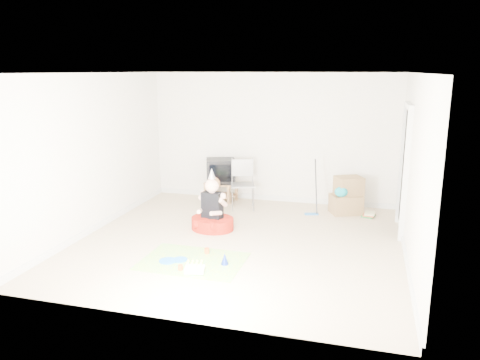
% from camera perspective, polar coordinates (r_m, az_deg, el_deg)
% --- Properties ---
extents(ground, '(5.00, 5.00, 0.00)m').
position_cam_1_polar(ground, '(7.46, -0.07, -7.48)').
color(ground, '#C9B190').
rests_on(ground, ground).
extents(doorway_recess, '(0.02, 0.90, 2.05)m').
position_cam_1_polar(doorway_recess, '(8.11, 19.45, 1.00)').
color(doorway_recess, black).
rests_on(doorway_recess, ground).
extents(tv_stand, '(0.68, 0.51, 0.38)m').
position_cam_1_polar(tv_stand, '(9.67, -2.35, -1.18)').
color(tv_stand, '#A27449').
rests_on(tv_stand, ground).
extents(crt_tv, '(0.70, 0.64, 0.49)m').
position_cam_1_polar(crt_tv, '(9.58, -2.37, 1.12)').
color(crt_tv, black).
rests_on(crt_tv, tv_stand).
extents(folding_chair, '(0.55, 0.54, 0.98)m').
position_cam_1_polar(folding_chair, '(9.03, 0.33, -0.60)').
color(folding_chair, gray).
rests_on(folding_chair, ground).
extents(cardboard_boxes, '(0.67, 0.63, 0.70)m').
position_cam_1_polar(cardboard_boxes, '(9.01, 12.89, -1.92)').
color(cardboard_boxes, olive).
rests_on(cardboard_boxes, ground).
extents(floor_mop, '(0.27, 0.33, 1.01)m').
position_cam_1_polar(floor_mop, '(8.81, 8.76, -2.56)').
color(floor_mop, blue).
rests_on(floor_mop, ground).
extents(book_pile, '(0.26, 0.30, 0.09)m').
position_cam_1_polar(book_pile, '(8.97, 15.47, -4.08)').
color(book_pile, '#257130').
rests_on(book_pile, ground).
extents(seated_woman, '(0.84, 0.84, 1.06)m').
position_cam_1_polar(seated_woman, '(7.94, -3.39, -4.42)').
color(seated_woman, '#AC1D0F').
rests_on(seated_woman, ground).
extents(party_mat, '(1.46, 1.07, 0.01)m').
position_cam_1_polar(party_mat, '(6.75, -5.79, -9.80)').
color(party_mat, '#FA347B').
rests_on(party_mat, ground).
extents(birthday_cake, '(0.30, 0.26, 0.13)m').
position_cam_1_polar(birthday_cake, '(6.39, -5.54, -10.87)').
color(birthday_cake, white).
rests_on(birthday_cake, party_mat).
extents(blue_plate_near, '(0.26, 0.26, 0.01)m').
position_cam_1_polar(blue_plate_near, '(6.80, -7.35, -9.60)').
color(blue_plate_near, blue).
rests_on(blue_plate_near, party_mat).
extents(blue_plate_far, '(0.30, 0.30, 0.01)m').
position_cam_1_polar(blue_plate_far, '(6.78, -8.79, -9.70)').
color(blue_plate_far, blue).
rests_on(blue_plate_far, party_mat).
extents(orange_cup_near, '(0.08, 0.08, 0.08)m').
position_cam_1_polar(orange_cup_near, '(6.98, -4.06, -8.59)').
color(orange_cup_near, '#E25319').
rests_on(orange_cup_near, party_mat).
extents(orange_cup_far, '(0.07, 0.07, 0.07)m').
position_cam_1_polar(orange_cup_far, '(6.47, -7.27, -10.53)').
color(orange_cup_far, '#E25319').
rests_on(orange_cup_far, party_mat).
extents(blue_party_hat, '(0.13, 0.13, 0.16)m').
position_cam_1_polar(blue_party_hat, '(6.58, -1.88, -9.58)').
color(blue_party_hat, '#162FA0').
rests_on(blue_party_hat, party_mat).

